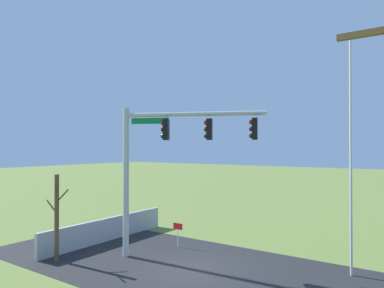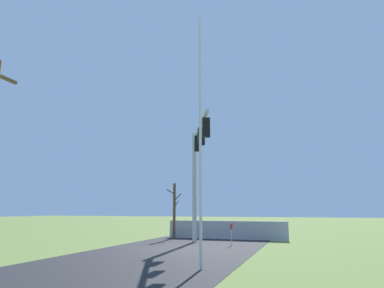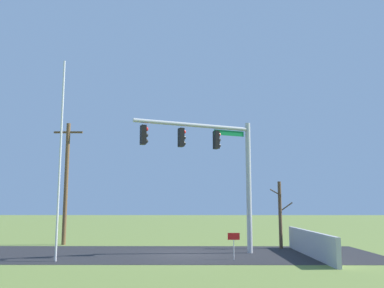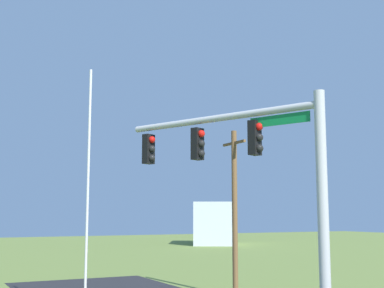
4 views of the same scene
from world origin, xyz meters
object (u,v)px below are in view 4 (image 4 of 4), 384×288
at_px(signal_mast, 257,173).
at_px(flagpole, 88,191).
at_px(utility_pole, 235,209).
at_px(distant_building, 215,223).

xyz_separation_m(signal_mast, flagpole, (-7.47, -2.55, -0.24)).
xyz_separation_m(flagpole, utility_pole, (-2.10, 7.81, -0.60)).
distance_m(flagpole, utility_pole, 8.11).
height_order(utility_pole, distant_building, utility_pole).
distance_m(utility_pole, distant_building, 43.81).
bearing_deg(distant_building, utility_pole, -179.40).
bearing_deg(distant_building, flagpole, 173.84).
bearing_deg(signal_mast, flagpole, -161.16).
relative_size(flagpole, distant_building, 1.05).
relative_size(flagpole, utility_pole, 1.19).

